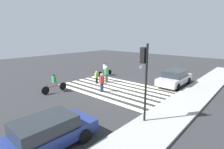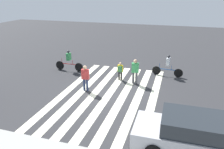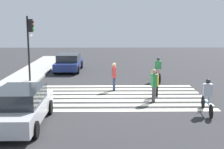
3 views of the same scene
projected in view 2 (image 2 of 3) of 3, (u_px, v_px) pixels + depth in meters
name	position (u px, v px, depth m)	size (l,w,h in m)	color
ground_plane	(109.00, 94.00, 13.25)	(60.00, 60.00, 0.00)	#2D2D30
crosswalk_stripes	(109.00, 94.00, 13.25)	(5.75, 10.00, 0.01)	#F2EDCC
pedestrian_adult_tall_backpack	(85.00, 77.00, 13.42)	(0.48, 0.25, 1.66)	navy
pedestrian_adult_blue_shirt	(120.00, 70.00, 15.09)	(0.38, 0.33, 1.30)	black
pedestrian_child_with_backpack	(135.00, 70.00, 14.44)	(0.50, 0.29, 1.71)	#4C4C51
cyclist_far_lane	(69.00, 60.00, 16.91)	(2.36, 0.40, 1.64)	black
cyclist_mid_street	(168.00, 65.00, 15.84)	(2.22, 0.42, 1.59)	black
car_parked_far_curb	(195.00, 134.00, 8.33)	(4.68, 2.04, 1.50)	#B7B7BC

